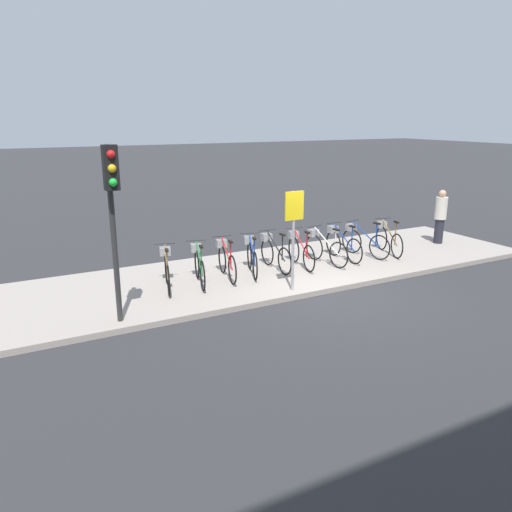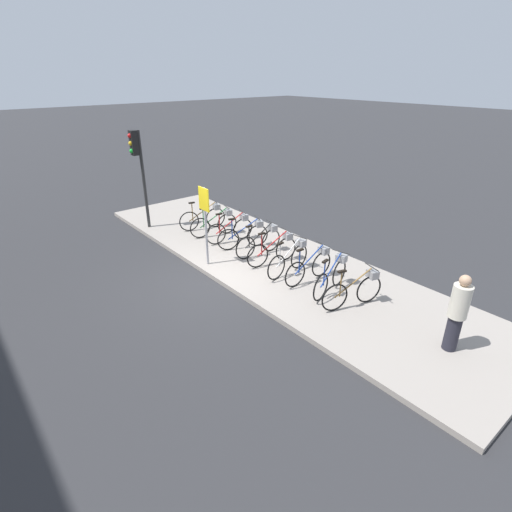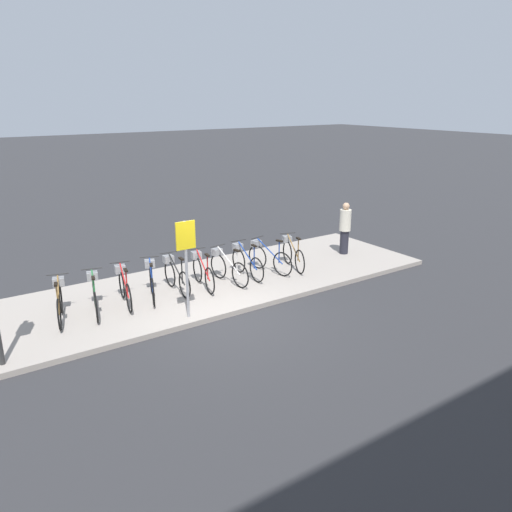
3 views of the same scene
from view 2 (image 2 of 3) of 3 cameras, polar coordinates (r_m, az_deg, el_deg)
The scene contains 15 objects.
ground_plane at distance 10.42m, azimuth -5.84°, elevation -3.61°, with size 120.00×120.00×0.00m, color #2D2D30.
sidewalk at distance 11.39m, azimuth 1.85°, elevation -0.52°, with size 13.40×3.70×0.12m.
parked_bicycle_0 at distance 13.46m, azimuth -7.28°, elevation 5.65°, with size 0.57×1.54×0.97m.
parked_bicycle_1 at distance 12.86m, azimuth -5.68°, elevation 4.79°, with size 0.55×1.55×0.97m.
parked_bicycle_2 at distance 12.36m, azimuth -3.41°, elevation 4.04°, with size 0.47×1.57×0.97m.
parked_bicycle_3 at distance 11.86m, azimuth -1.45°, elevation 3.15°, with size 0.65×1.51×0.97m.
parked_bicycle_4 at distance 11.43m, azimuth 0.74°, elevation 2.28°, with size 0.46×1.58×0.97m.
parked_bicycle_5 at distance 10.90m, azimuth 2.73°, elevation 1.09°, with size 0.46×1.57×0.97m.
parked_bicycle_6 at distance 10.41m, azimuth 4.94°, elevation -0.18°, with size 0.46×1.58×0.97m.
parked_bicycle_7 at distance 10.08m, azimuth 7.92°, elevation -1.23°, with size 0.46×1.58×0.97m.
parked_bicycle_8 at distance 9.67m, azimuth 10.86°, elevation -2.64°, with size 0.52×1.55×0.97m.
parked_bicycle_9 at distance 9.18m, azimuth 14.10°, elevation -4.55°, with size 0.59×1.53×0.97m.
pedestrian at distance 8.26m, azimuth 26.84°, elevation -7.13°, with size 0.34×0.34×1.58m.
traffic_light at distance 13.48m, azimuth -16.53°, elevation 13.11°, with size 0.24×0.40×3.18m.
sign_post at distance 10.53m, azimuth -7.31°, elevation 6.07°, with size 0.44×0.07×2.15m.
Camera 2 is at (7.68, -4.99, 4.96)m, focal length 28.00 mm.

